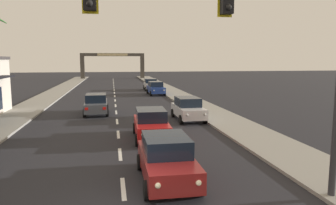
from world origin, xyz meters
name	(u,v)px	position (x,y,z in m)	size (l,w,h in m)	color
sidewalk_right	(200,107)	(7.80, 20.00, 0.07)	(3.20, 110.00, 0.14)	gray
sidewalk_left	(23,112)	(-7.80, 20.00, 0.07)	(3.20, 110.00, 0.14)	gray
lane_markings	(121,110)	(0.44, 19.63, 0.00)	(4.28, 87.38, 0.01)	silver
traffic_signal_mast	(233,26)	(3.06, 0.31, 5.38)	(11.45, 0.41, 7.41)	#2D2D33
sedan_lead_at_stop_bar	(166,159)	(1.60, 2.75, 0.85)	(1.97, 4.46, 1.68)	maroon
sedan_third_in_queue	(151,124)	(1.83, 9.13, 0.85)	(2.05, 4.49, 1.68)	red
sedan_oncoming_far	(96,104)	(-1.61, 18.02, 0.85)	(2.01, 4.47, 1.68)	#4C515B
sedan_parked_nearest_kerb	(151,84)	(5.32, 37.88, 0.85)	(2.01, 4.47, 1.68)	silver
sedan_parked_mid_kerb	(188,109)	(5.21, 14.24, 0.85)	(1.97, 4.46, 1.68)	silver
sedan_parked_far_kerb	(156,88)	(5.20, 31.63, 0.85)	(2.08, 4.50, 1.68)	navy
town_gateway_arch	(113,62)	(0.00, 67.56, 3.93)	(14.80, 0.90, 5.98)	#423D38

